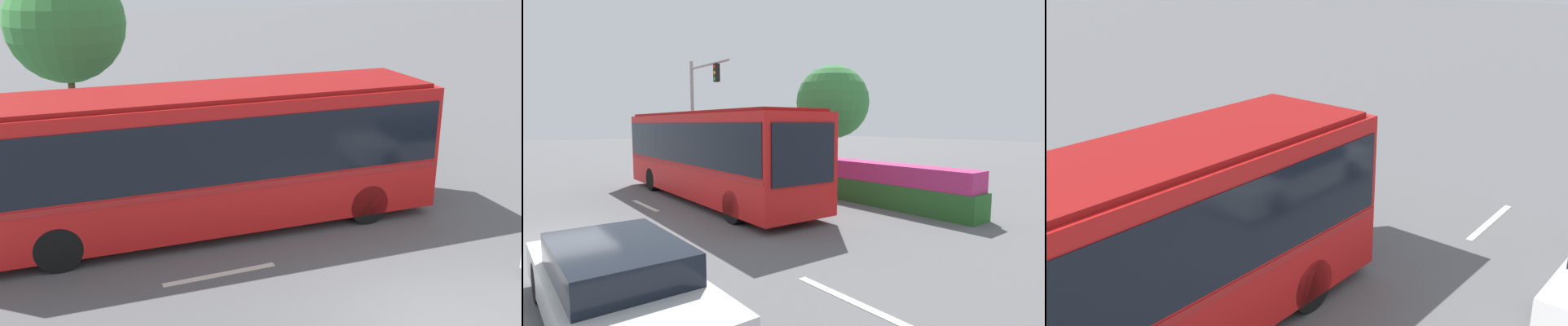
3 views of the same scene
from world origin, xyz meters
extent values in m
cube|color=red|center=(-2.85, 5.76, 1.75)|extent=(11.50, 2.92, 3.01)
cube|color=black|center=(-2.85, 5.76, 2.24)|extent=(11.28, 2.96, 1.44)
cube|color=#B21E1E|center=(-2.85, 5.76, 1.39)|extent=(11.39, 2.95, 0.14)
cube|color=black|center=(2.87, 5.56, 2.11)|extent=(0.13, 2.15, 1.68)
cube|color=maroon|center=(-2.85, 5.76, 3.31)|extent=(11.04, 2.71, 0.10)
cylinder|color=black|center=(1.07, 6.74, 0.50)|extent=(1.01, 0.33, 1.00)
cylinder|color=black|center=(0.99, 4.51, 0.50)|extent=(1.01, 0.33, 1.00)
cylinder|color=black|center=(3.42, 0.91, 0.34)|extent=(0.68, 0.23, 0.67)
cube|color=#286028|center=(0.38, 10.09, 0.43)|extent=(10.43, 1.05, 0.86)
cube|color=#B22D6B|center=(0.38, 10.09, 1.19)|extent=(10.22, 1.00, 0.66)
cube|color=silver|center=(6.55, 3.31, 0.01)|extent=(2.40, 0.16, 0.01)
camera|label=1|loc=(-6.51, -7.25, 6.16)|focal=41.79mm
camera|label=2|loc=(10.80, -1.48, 2.92)|focal=27.26mm
camera|label=3|loc=(-6.48, -1.27, 6.14)|focal=41.55mm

